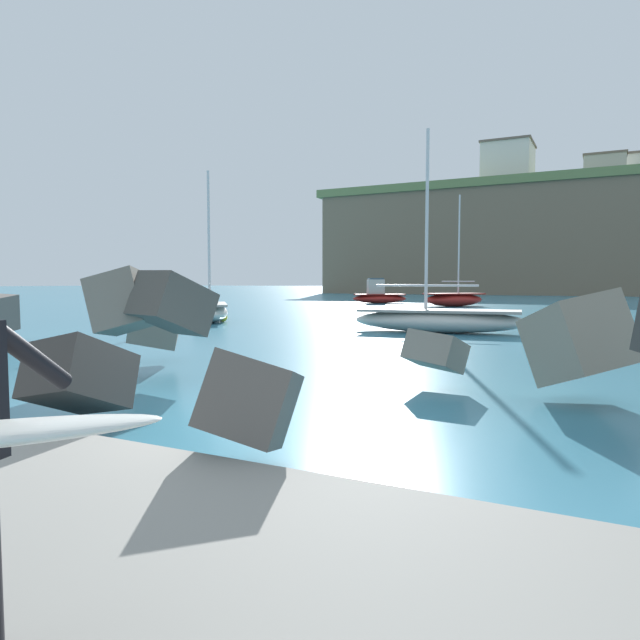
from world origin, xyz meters
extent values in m
plane|color=teal|center=(0.00, 0.00, 0.00)|extent=(400.00, 400.00, 0.00)
cube|color=#605B56|center=(1.09, -1.35, 0.70)|extent=(1.14, 1.14, 1.13)
cube|color=#4C4944|center=(-3.01, 2.17, 1.48)|extent=(1.29, 1.64, 1.27)
cube|color=slate|center=(-4.16, 2.04, 1.49)|extent=(1.61, 1.43, 1.43)
cube|color=gray|center=(3.91, 3.60, 0.99)|extent=(1.93, 1.80, 1.66)
cube|color=slate|center=(1.63, 3.68, 0.67)|extent=(1.11, 1.05, 0.82)
cube|color=#3D3A38|center=(-1.64, -1.14, 0.71)|extent=(1.18, 1.21, 1.22)
cube|color=slate|center=(-5.14, 4.00, 0.97)|extent=(1.68, 1.55, 1.36)
cylinder|color=black|center=(1.87, -4.36, 1.56)|extent=(0.20, 0.53, 0.41)
ellipsoid|color=beige|center=(-12.36, 15.34, 0.43)|extent=(4.10, 4.59, 0.86)
cube|color=#9C9991|center=(-12.36, 15.34, 0.82)|extent=(3.77, 4.22, 0.10)
cylinder|color=silver|center=(-12.57, 15.61, 3.97)|extent=(0.12, 0.12, 6.22)
cylinder|color=silver|center=(-12.57, 15.61, 1.76)|extent=(1.74, 2.19, 0.08)
ellipsoid|color=beige|center=(-1.24, 14.62, 0.42)|extent=(6.52, 2.61, 0.85)
cube|color=#9C9991|center=(-1.24, 14.62, 0.81)|extent=(6.00, 2.41, 0.10)
cylinder|color=silver|center=(-1.72, 14.56, 4.17)|extent=(0.12, 0.12, 6.64)
cylinder|color=silver|center=(-1.72, 14.56, 1.75)|extent=(3.78, 0.56, 0.08)
ellipsoid|color=maroon|center=(-5.96, 36.69, 0.50)|extent=(4.70, 4.89, 1.00)
cube|color=maroon|center=(-5.96, 36.69, 0.96)|extent=(4.33, 4.50, 0.10)
cylinder|color=silver|center=(-5.72, 36.96, 4.69)|extent=(0.12, 0.12, 7.38)
cylinder|color=silver|center=(-5.72, 36.96, 1.90)|extent=(2.02, 2.20, 0.08)
ellipsoid|color=maroon|center=(-13.22, 40.01, 0.39)|extent=(4.85, 3.93, 0.79)
cube|color=maroon|center=(-13.22, 40.01, 0.75)|extent=(4.46, 3.62, 0.10)
cube|color=#B7B2A8|center=(-13.52, 39.83, 1.42)|extent=(1.73, 1.61, 1.27)
cube|color=#334C5B|center=(-13.52, 39.83, 2.12)|extent=(1.56, 1.45, 0.12)
sphere|color=yellow|center=(-11.79, 15.57, 0.22)|extent=(0.44, 0.44, 0.44)
cube|color=#B2ADA3|center=(3.56, 87.53, 18.15)|extent=(5.54, 4.06, 3.84)
cube|color=#66564C|center=(3.56, 87.53, 20.22)|extent=(5.82, 4.26, 0.30)
cube|color=silver|center=(-9.71, 85.55, 19.42)|extent=(6.98, 7.95, 6.37)
cube|color=#66564C|center=(-9.71, 85.55, 22.76)|extent=(7.33, 8.35, 0.30)
camera|label=1|loc=(4.29, -6.10, 1.91)|focal=31.81mm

